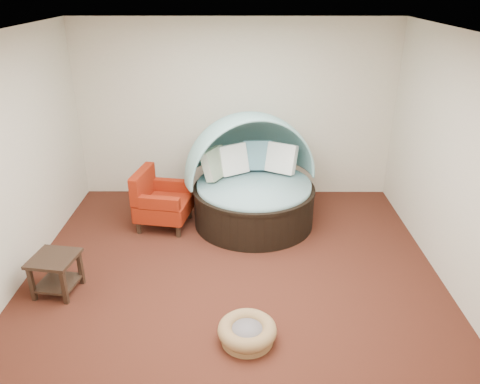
{
  "coord_description": "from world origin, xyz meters",
  "views": [
    {
      "loc": [
        0.11,
        -4.72,
        3.29
      ],
      "look_at": [
        0.08,
        0.6,
        0.86
      ],
      "focal_mm": 35.0,
      "sensor_mm": 36.0,
      "label": 1
    }
  ],
  "objects_px": {
    "canopy_daybed": "(252,173)",
    "pet_basket": "(247,332)",
    "side_table": "(56,269)",
    "red_armchair": "(160,201)"
  },
  "relations": [
    {
      "from": "pet_basket",
      "to": "red_armchair",
      "type": "bearing_deg",
      "value": 117.14
    },
    {
      "from": "pet_basket",
      "to": "side_table",
      "type": "height_order",
      "value": "side_table"
    },
    {
      "from": "pet_basket",
      "to": "canopy_daybed",
      "type": "bearing_deg",
      "value": 88.06
    },
    {
      "from": "canopy_daybed",
      "to": "red_armchair",
      "type": "relative_size",
      "value": 2.61
    },
    {
      "from": "canopy_daybed",
      "to": "side_table",
      "type": "xyz_separation_m",
      "value": [
        -2.25,
        -1.79,
        -0.44
      ]
    },
    {
      "from": "canopy_daybed",
      "to": "side_table",
      "type": "bearing_deg",
      "value": -158.14
    },
    {
      "from": "pet_basket",
      "to": "red_armchair",
      "type": "height_order",
      "value": "red_armchair"
    },
    {
      "from": "canopy_daybed",
      "to": "pet_basket",
      "type": "height_order",
      "value": "canopy_daybed"
    },
    {
      "from": "canopy_daybed",
      "to": "side_table",
      "type": "height_order",
      "value": "canopy_daybed"
    },
    {
      "from": "canopy_daybed",
      "to": "red_armchair",
      "type": "distance_m",
      "value": 1.38
    }
  ]
}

